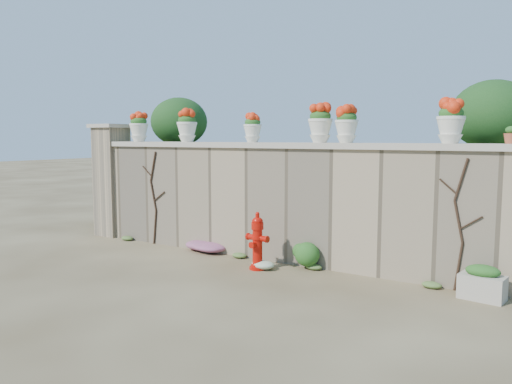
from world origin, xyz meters
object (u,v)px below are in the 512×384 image
Objects in this scene: urn_pot_0 at (139,127)px; terracotta_pot at (511,136)px; fire_hydrant at (257,241)px; planter_box at (482,283)px.

urn_pot_0 reaches higher than terracotta_pot.
urn_pot_0 reaches higher than fire_hydrant.
fire_hydrant is 3.43m from planter_box.
fire_hydrant is at bearing -12.58° from urn_pot_0.
terracotta_pot is at bearing 17.50° from fire_hydrant.
planter_box is 2.05m from terracotta_pot.
planter_box is 2.63× the size of terracotta_pot.
urn_pot_0 is 7.08m from terracotta_pot.
fire_hydrant is at bearing -167.89° from terracotta_pot.
terracotta_pot is at bearing 72.29° from planter_box.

